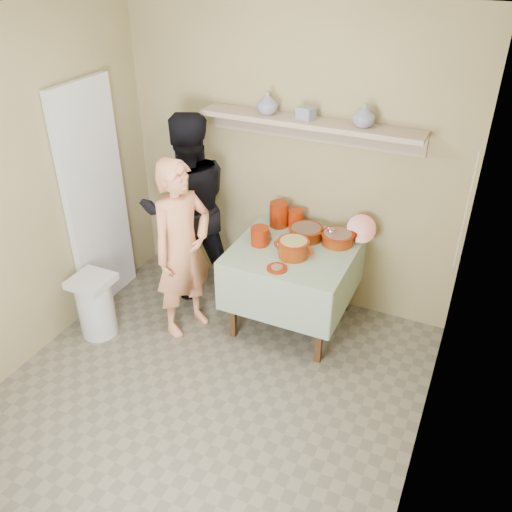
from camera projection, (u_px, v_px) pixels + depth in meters
The scene contains 22 objects.
ground at pixel (194, 413), 3.91m from camera, with size 3.50×3.50×0.00m, color #6B6454.
tile_panel at pixel (96, 199), 4.65m from camera, with size 0.06×0.70×2.00m, color silver.
plate_stack_a at pixel (279, 214), 4.69m from camera, with size 0.16×0.16×0.22m, color maroon.
plate_stack_b at pixel (296, 219), 4.68m from camera, with size 0.14×0.14×0.16m, color maroon.
bowl_stack at pixel (260, 236), 4.43m from camera, with size 0.15×0.15×0.15m, color maroon.
empty_bowl at pixel (261, 236), 4.54m from camera, with size 0.16×0.16×0.05m, color maroon.
propped_lid at pixel (362, 229), 4.44m from camera, with size 0.24×0.24×0.02m, color maroon.
vase_right at pixel (364, 115), 4.01m from camera, with size 0.17×0.17×0.18m, color navy.
vase_left at pixel (268, 103), 4.28m from camera, with size 0.17×0.17×0.18m, color navy.
ceramic_box at pixel (306, 113), 4.18m from camera, with size 0.13×0.09×0.09m, color navy.
person_cook at pixel (183, 250), 4.37m from camera, with size 0.56×0.37×1.54m, color #EE9567.
person_helper at pixel (188, 207), 4.82m from camera, with size 0.84×0.65×1.73m, color black.
room_shell at pixel (177, 213), 3.07m from camera, with size 3.04×3.54×2.62m.
serving_table at pixel (294, 260), 4.48m from camera, with size 0.97×0.97×0.76m.
cazuela_meat_a at pixel (306, 232), 4.53m from camera, with size 0.30×0.30×0.10m.
cazuela_meat_b at pixel (338, 237), 4.44m from camera, with size 0.28×0.28×0.10m.
ladle at pixel (331, 231), 4.42m from camera, with size 0.08×0.26×0.19m.
cazuela_rice at pixel (293, 247), 4.26m from camera, with size 0.33×0.25×0.14m.
front_plate at pixel (277, 268), 4.13m from camera, with size 0.16×0.16×0.03m.
wall_shelf at pixel (310, 125), 4.25m from camera, with size 1.80×0.25×0.21m.
trash_bin at pixel (96, 305), 4.54m from camera, with size 0.32×0.32×0.56m.
electrical_cord at pixel (466, 212), 3.88m from camera, with size 0.01×0.05×0.90m.
Camera 1 is at (1.56, -2.31, 3.00)m, focal length 38.00 mm.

